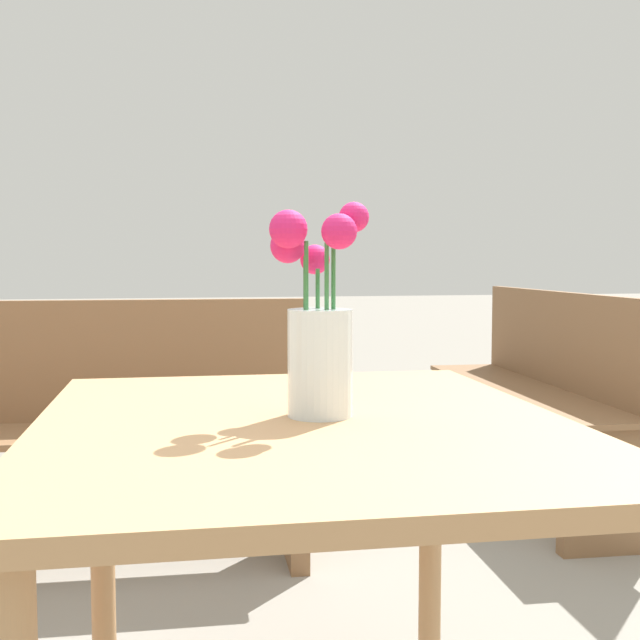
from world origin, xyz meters
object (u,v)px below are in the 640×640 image
Objects in this scene: bench_near at (540,386)px; bench_middle at (53,422)px; flower_vase at (318,339)px; table_front at (302,478)px.

bench_near is 0.91× the size of bench_middle.
flower_vase is at bearing -126.16° from bench_near.
table_front is at bearing -126.53° from bench_near.
bench_near is (1.32, 1.81, -0.40)m from flower_vase.
bench_near and bench_middle have the same top height.
bench_middle is at bearing 112.36° from flower_vase.
bench_middle is (-0.58, 1.41, -0.39)m from flower_vase.
bench_middle is at bearing -167.99° from bench_near.
table_front is at bearing -68.86° from bench_middle.
flower_vase is 2.28m from bench_near.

